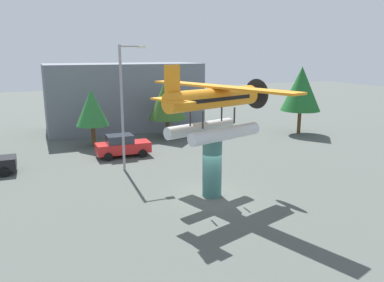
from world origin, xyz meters
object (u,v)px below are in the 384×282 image
car_mid_red (122,146)px  tree_far_east (301,89)px  storefront_building (124,96)px  tree_east (92,108)px  tree_center_back (167,98)px  display_pedestal (212,167)px  floatplane_monument (215,107)px  streetlight_primary (124,100)px

car_mid_red → tree_far_east: size_ratio=0.62×
storefront_building → tree_east: size_ratio=3.18×
car_mid_red → tree_center_back: (5.52, 5.11, 2.99)m
display_pedestal → storefront_building: bearing=90.2°
car_mid_red → tree_center_back: size_ratio=0.71×
floatplane_monument → tree_east: size_ratio=2.04×
tree_center_back → streetlight_primary: bearing=-124.4°
tree_east → tree_center_back: tree_center_back is taller
storefront_building → tree_center_back: size_ratio=2.70×
streetlight_primary → tree_east: (-1.12, 7.88, -1.51)m
tree_east → storefront_building: bearing=58.8°
display_pedestal → storefront_building: storefront_building is taller
floatplane_monument → storefront_building: floatplane_monument is taller
streetlight_primary → storefront_building: size_ratio=0.54×
tree_far_east → car_mid_red: bearing=-173.8°
storefront_building → display_pedestal: bearing=-89.8°
storefront_building → tree_far_east: (15.78, -9.46, 1.06)m
tree_center_back → tree_east: bearing=-172.8°
display_pedestal → car_mid_red: (-2.87, 10.52, -0.86)m
streetlight_primary → tree_center_back: (6.02, 8.78, -1.06)m
streetlight_primary → tree_far_east: 19.89m
tree_east → tree_far_east: bearing=-6.2°
floatplane_monument → tree_far_east: 19.97m
streetlight_primary → car_mid_red: bearing=82.3°
streetlight_primary → storefront_building: (3.27, 15.15, -1.46)m
floatplane_monument → streetlight_primary: bearing=98.5°
storefront_building → streetlight_primary: bearing=-102.2°
car_mid_red → tree_east: tree_east is taller
storefront_building → tree_far_east: size_ratio=2.37×
tree_east → display_pedestal: bearing=-73.1°
display_pedestal → streetlight_primary: size_ratio=0.41×
floatplane_monument → tree_far_east: (15.57, 12.50, -0.61)m
floatplane_monument → car_mid_red: size_ratio=2.43×
tree_east → tree_center_back: 7.21m
car_mid_red → streetlight_primary: bearing=-97.7°
display_pedestal → tree_center_back: size_ratio=0.59×
floatplane_monument → tree_east: (-4.61, 14.69, -1.72)m
car_mid_red → storefront_building: bearing=76.4°
display_pedestal → storefront_building: (-0.09, 22.00, 1.73)m
storefront_building → tree_center_back: storefront_building is taller
car_mid_red → tree_center_back: bearing=42.8°
streetlight_primary → tree_center_back: bearing=55.6°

